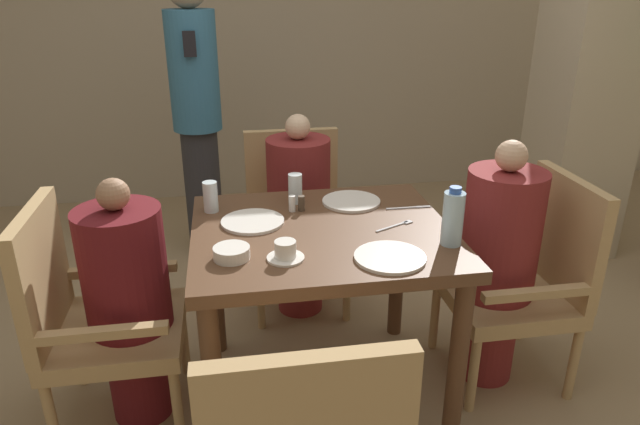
# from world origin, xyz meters

# --- Properties ---
(ground_plane) EXTENTS (16.00, 16.00, 0.00)m
(ground_plane) POSITION_xyz_m (0.00, 0.00, 0.00)
(ground_plane) COLOR #9E8460
(wall_back) EXTENTS (8.00, 0.06, 2.80)m
(wall_back) POSITION_xyz_m (0.00, 2.59, 1.40)
(wall_back) COLOR tan
(wall_back) RESTS_ON ground_plane
(pillar_stone) EXTENTS (0.50, 0.50, 2.70)m
(pillar_stone) POSITION_xyz_m (1.84, 1.18, 1.35)
(pillar_stone) COLOR #BCAD8E
(pillar_stone) RESTS_ON ground_plane
(dining_table) EXTENTS (1.00, 0.88, 0.78)m
(dining_table) POSITION_xyz_m (0.00, 0.00, 0.66)
(dining_table) COLOR brown
(dining_table) RESTS_ON ground_plane
(chair_left_side) EXTENTS (0.51, 0.51, 0.93)m
(chair_left_side) POSITION_xyz_m (-0.90, 0.00, 0.49)
(chair_left_side) COLOR tan
(chair_left_side) RESTS_ON ground_plane
(diner_in_left_chair) EXTENTS (0.32, 0.32, 1.03)m
(diner_in_left_chair) POSITION_xyz_m (-0.76, 0.00, 0.53)
(diner_in_left_chair) COLOR #5B1419
(diner_in_left_chair) RESTS_ON ground_plane
(chair_far_side) EXTENTS (0.51, 0.51, 0.93)m
(chair_far_side) POSITION_xyz_m (0.00, 0.84, 0.49)
(chair_far_side) COLOR tan
(chair_far_side) RESTS_ON ground_plane
(diner_in_far_chair) EXTENTS (0.32, 0.32, 1.08)m
(diner_in_far_chair) POSITION_xyz_m (-0.00, 0.70, 0.55)
(diner_in_far_chair) COLOR maroon
(diner_in_far_chair) RESTS_ON ground_plane
(chair_right_side) EXTENTS (0.51, 0.51, 0.93)m
(chair_right_side) POSITION_xyz_m (0.90, 0.00, 0.49)
(chair_right_side) COLOR tan
(chair_right_side) RESTS_ON ground_plane
(diner_in_right_chair) EXTENTS (0.32, 0.32, 1.10)m
(diner_in_right_chair) POSITION_xyz_m (0.76, 0.00, 0.56)
(diner_in_right_chair) COLOR maroon
(diner_in_right_chair) RESTS_ON ground_plane
(standing_host) EXTENTS (0.30, 0.33, 1.75)m
(standing_host) POSITION_xyz_m (-0.51, 1.52, 0.94)
(standing_host) COLOR #2D2D33
(standing_host) RESTS_ON ground_plane
(plate_main_left) EXTENTS (0.25, 0.25, 0.01)m
(plate_main_left) POSITION_xyz_m (0.19, -0.29, 0.79)
(plate_main_left) COLOR white
(plate_main_left) RESTS_ON dining_table
(plate_main_right) EXTENTS (0.25, 0.25, 0.01)m
(plate_main_right) POSITION_xyz_m (-0.26, 0.10, 0.79)
(plate_main_right) COLOR white
(plate_main_right) RESTS_ON dining_table
(plate_dessert_center) EXTENTS (0.25, 0.25, 0.01)m
(plate_dessert_center) POSITION_xyz_m (0.17, 0.25, 0.79)
(plate_dessert_center) COLOR white
(plate_dessert_center) RESTS_ON dining_table
(teacup_with_saucer) EXTENTS (0.13, 0.13, 0.07)m
(teacup_with_saucer) POSITION_xyz_m (-0.17, -0.23, 0.81)
(teacup_with_saucer) COLOR white
(teacup_with_saucer) RESTS_ON dining_table
(bowl_small) EXTENTS (0.13, 0.13, 0.04)m
(bowl_small) POSITION_xyz_m (-0.35, -0.20, 0.80)
(bowl_small) COLOR white
(bowl_small) RESTS_ON dining_table
(water_bottle) EXTENTS (0.08, 0.08, 0.22)m
(water_bottle) POSITION_xyz_m (0.44, -0.21, 0.88)
(water_bottle) COLOR #A3C6DB
(water_bottle) RESTS_ON dining_table
(glass_tall_near) EXTENTS (0.06, 0.06, 0.13)m
(glass_tall_near) POSITION_xyz_m (-0.07, 0.30, 0.84)
(glass_tall_near) COLOR silver
(glass_tall_near) RESTS_ON dining_table
(glass_tall_mid) EXTENTS (0.06, 0.06, 0.13)m
(glass_tall_mid) POSITION_xyz_m (-0.43, 0.25, 0.84)
(glass_tall_mid) COLOR silver
(glass_tall_mid) RESTS_ON dining_table
(salt_shaker) EXTENTS (0.03, 0.03, 0.07)m
(salt_shaker) POSITION_xyz_m (-0.09, 0.20, 0.81)
(salt_shaker) COLOR white
(salt_shaker) RESTS_ON dining_table
(pepper_shaker) EXTENTS (0.03, 0.03, 0.07)m
(pepper_shaker) POSITION_xyz_m (-0.05, 0.20, 0.81)
(pepper_shaker) COLOR #4C3D2D
(pepper_shaker) RESTS_ON dining_table
(fork_beside_plate) EXTENTS (0.17, 0.09, 0.00)m
(fork_beside_plate) POSITION_xyz_m (0.30, -0.02, 0.78)
(fork_beside_plate) COLOR silver
(fork_beside_plate) RESTS_ON dining_table
(knife_beside_plate) EXTENTS (0.19, 0.02, 0.00)m
(knife_beside_plate) POSITION_xyz_m (0.41, 0.15, 0.78)
(knife_beside_plate) COLOR silver
(knife_beside_plate) RESTS_ON dining_table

